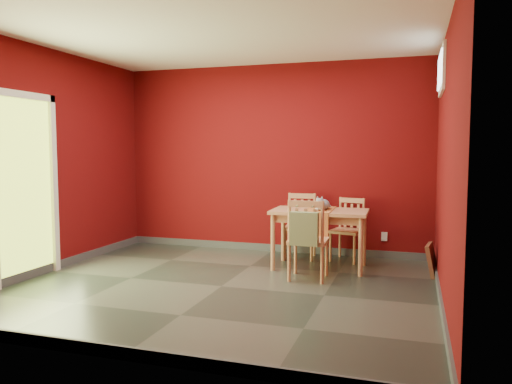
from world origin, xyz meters
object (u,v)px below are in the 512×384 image
(chair_far_left, at_px, (301,225))
(cat, at_px, (322,202))
(chair_far_right, at_px, (348,229))
(chair_near, at_px, (308,239))
(picture_frame, at_px, (432,260))
(dining_table, at_px, (320,217))
(tote_bag, at_px, (304,229))

(chair_far_left, xyz_separation_m, cat, (0.39, -0.55, 0.38))
(chair_far_right, xyz_separation_m, chair_near, (-0.31, -1.18, 0.05))
(chair_near, bearing_deg, picture_frame, 24.44)
(chair_far_left, height_order, picture_frame, chair_far_left)
(chair_near, bearing_deg, cat, 84.63)
(cat, bearing_deg, dining_table, 147.68)
(picture_frame, bearing_deg, chair_near, -155.56)
(chair_near, xyz_separation_m, picture_frame, (1.36, 0.62, -0.28))
(chair_far_left, distance_m, chair_far_right, 0.64)
(chair_near, height_order, cat, cat)
(tote_bag, bearing_deg, chair_near, 91.28)
(dining_table, bearing_deg, chair_far_right, 63.59)
(chair_far_right, xyz_separation_m, tote_bag, (-0.30, -1.40, 0.20))
(dining_table, xyz_separation_m, chair_near, (-0.02, -0.60, -0.17))
(dining_table, relative_size, picture_frame, 3.05)
(tote_bag, bearing_deg, chair_far_right, 77.75)
(chair_near, bearing_deg, dining_table, 87.78)
(dining_table, distance_m, chair_far_right, 0.68)
(chair_near, height_order, tote_bag, chair_near)
(chair_far_right, bearing_deg, cat, -113.20)
(chair_near, xyz_separation_m, cat, (0.05, 0.58, 0.36))
(chair_far_left, xyz_separation_m, picture_frame, (1.69, -0.52, -0.26))
(dining_table, distance_m, chair_near, 0.63)
(dining_table, height_order, cat, cat)
(chair_far_right, bearing_deg, chair_far_left, -176.08)
(chair_near, xyz_separation_m, tote_bag, (0.00, -0.22, 0.15))
(chair_far_right, distance_m, tote_bag, 1.44)
(chair_far_left, height_order, cat, cat)
(chair_far_left, relative_size, picture_frame, 2.24)
(cat, bearing_deg, tote_bag, -97.11)
(tote_bag, distance_m, cat, 0.83)
(cat, bearing_deg, chair_far_right, 63.25)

